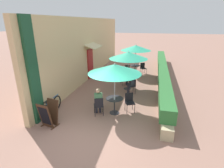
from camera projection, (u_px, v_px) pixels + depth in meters
ground_plane at (88, 137)px, 6.32m from camera, size 120.00×120.00×0.00m
cafe_facade_wall at (91, 48)px, 12.96m from camera, size 0.98×15.11×4.20m
planter_hedge at (162, 73)px, 12.35m from camera, size 0.60×14.11×1.01m
patio_table_near at (114, 102)px, 7.81m from camera, size 0.76×0.76×0.74m
patio_umbrella_near at (115, 69)px, 7.29m from camera, size 2.26×2.26×2.33m
cafe_chair_near_left at (99, 105)px, 7.63m from camera, size 0.53×0.53×0.87m
seated_patron_near_left at (98, 100)px, 7.67m from camera, size 0.45×0.50×1.25m
cafe_chair_near_right at (130, 101)px, 8.01m from camera, size 0.53×0.53×0.87m
coffee_cup_near at (114, 98)px, 7.61m from camera, size 0.07×0.07×0.09m
patio_table_mid at (128, 81)px, 10.68m from camera, size 0.76×0.76×0.74m
patio_umbrella_mid at (128, 55)px, 10.15m from camera, size 2.26×2.26×2.33m
cafe_chair_mid_left at (123, 78)px, 11.33m from camera, size 0.54×0.54×0.87m
seated_patron_mid_left at (125, 75)px, 11.30m from camera, size 0.50×0.46×1.25m
cafe_chair_mid_right at (133, 85)px, 10.04m from camera, size 0.54×0.54×0.87m
seated_patron_mid_right at (131, 82)px, 9.96m from camera, size 0.50×0.46×1.25m
coffee_cup_mid at (129, 78)px, 10.44m from camera, size 0.07×0.07×0.09m
patio_table_far at (135, 68)px, 13.57m from camera, size 0.76×0.76×0.74m
patio_umbrella_far at (136, 48)px, 13.04m from camera, size 2.26×2.26×2.33m
cafe_chair_far_left at (127, 69)px, 13.33m from camera, size 0.54×0.54×0.87m
cafe_chair_far_right at (143, 67)px, 13.82m from camera, size 0.54×0.54×0.87m
coffee_cup_far at (136, 65)px, 13.32m from camera, size 0.07×0.07×0.09m
bicycle_leaning at (51, 107)px, 7.77m from camera, size 0.10×1.71×0.77m
menu_board at (49, 114)px, 6.87m from camera, size 0.68×0.73×1.04m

